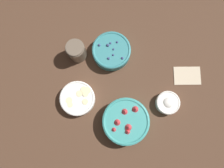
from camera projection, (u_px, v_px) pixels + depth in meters
name	position (u px, v px, depth m)	size (l,w,h in m)	color
ground_plane	(119.00, 86.00, 1.06)	(4.00, 4.00, 0.00)	#4C3323
bowl_strawberries	(126.00, 121.00, 0.99)	(0.21, 0.21, 0.09)	teal
bowl_blueberries	(112.00, 51.00, 1.05)	(0.18, 0.18, 0.06)	teal
bowl_bananas	(78.00, 99.00, 1.02)	(0.16, 0.16, 0.05)	white
bowl_cream	(168.00, 103.00, 1.02)	(0.11, 0.11, 0.05)	silver
jar_chocolate	(77.00, 51.00, 1.04)	(0.09, 0.09, 0.11)	brown
napkin	(188.00, 76.00, 1.06)	(0.14, 0.11, 0.01)	beige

